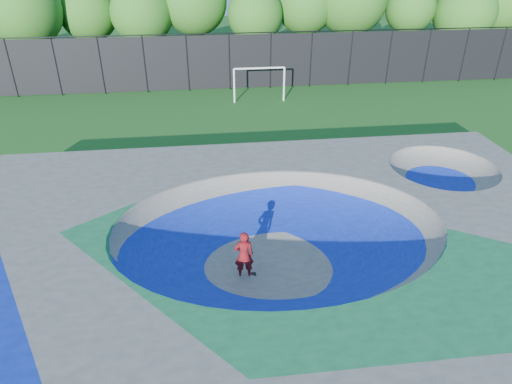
% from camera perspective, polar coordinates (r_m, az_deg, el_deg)
% --- Properties ---
extents(ground, '(120.00, 120.00, 0.00)m').
position_cam_1_polar(ground, '(15.79, 2.72, -8.64)').
color(ground, '#1A5417').
rests_on(ground, ground).
extents(skate_deck, '(22.00, 14.00, 1.50)m').
position_cam_1_polar(skate_deck, '(15.34, 2.79, -6.41)').
color(skate_deck, gray).
rests_on(skate_deck, ground).
extents(skater, '(0.64, 0.43, 1.71)m').
position_cam_1_polar(skater, '(14.62, -1.52, -7.89)').
color(skater, red).
rests_on(skater, ground).
extents(skateboard, '(0.78, 0.23, 0.05)m').
position_cam_1_polar(skateboard, '(15.13, -1.48, -10.41)').
color(skateboard, black).
rests_on(skateboard, ground).
extents(soccer_goal, '(3.52, 0.12, 2.33)m').
position_cam_1_polar(soccer_goal, '(31.48, 0.42, 14.07)').
color(soccer_goal, white).
rests_on(soccer_goal, ground).
extents(fence, '(48.09, 0.09, 4.04)m').
position_cam_1_polar(fence, '(34.25, -3.33, 16.05)').
color(fence, black).
rests_on(fence, ground).
extents(treeline, '(52.55, 7.12, 8.59)m').
position_cam_1_polar(treeline, '(38.78, -1.98, 21.99)').
color(treeline, '#452B22').
rests_on(treeline, ground).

